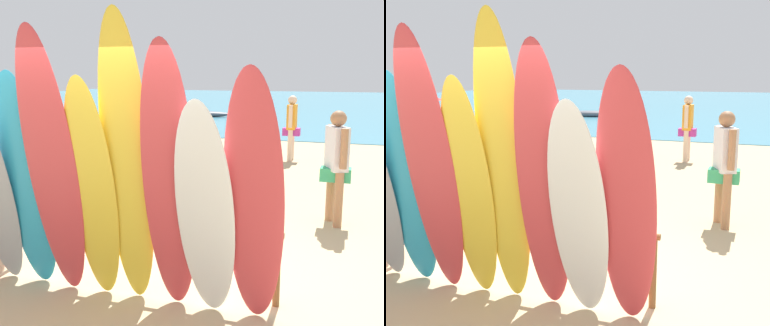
% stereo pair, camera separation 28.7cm
% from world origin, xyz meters
% --- Properties ---
extents(ground, '(60.00, 60.00, 0.00)m').
position_xyz_m(ground, '(0.00, 14.00, 0.00)').
color(ground, tan).
extents(ocean_water, '(60.00, 40.00, 0.02)m').
position_xyz_m(ocean_water, '(0.00, 31.66, 0.01)').
color(ocean_water, teal).
rests_on(ocean_water, ground).
extents(surfboard_rack, '(3.22, 0.07, 0.76)m').
position_xyz_m(surfboard_rack, '(0.00, 0.00, 0.60)').
color(surfboard_rack, brown).
rests_on(surfboard_rack, ground).
extents(surfboard_teal_1, '(0.59, 0.52, 2.32)m').
position_xyz_m(surfboard_teal_1, '(-0.98, -0.43, 1.16)').
color(surfboard_teal_1, '#289EC6').
rests_on(surfboard_teal_1, ground).
extents(surfboard_red_2, '(0.60, 0.65, 2.72)m').
position_xyz_m(surfboard_red_2, '(-0.59, -0.53, 1.36)').
color(surfboard_red_2, '#D13D42').
rests_on(surfboard_red_2, ground).
extents(surfboard_yellow_3, '(0.50, 0.53, 2.27)m').
position_xyz_m(surfboard_yellow_3, '(-0.19, -0.47, 1.13)').
color(surfboard_yellow_3, yellow).
rests_on(surfboard_yellow_3, ground).
extents(surfboard_yellow_4, '(0.52, 0.56, 2.85)m').
position_xyz_m(surfboard_yellow_4, '(0.18, -0.46, 1.43)').
color(surfboard_yellow_4, yellow).
rests_on(surfboard_yellow_4, ground).
extents(surfboard_red_5, '(0.56, 0.65, 2.58)m').
position_xyz_m(surfboard_red_5, '(0.62, -0.49, 1.29)').
color(surfboard_red_5, '#D13D42').
rests_on(surfboard_red_5, ground).
extents(surfboard_white_6, '(0.58, 0.62, 2.08)m').
position_xyz_m(surfboard_white_6, '(0.97, -0.52, 1.04)').
color(surfboard_white_6, white).
rests_on(surfboard_white_6, ground).
extents(surfboard_red_7, '(0.55, 0.58, 2.35)m').
position_xyz_m(surfboard_red_7, '(1.40, -0.50, 1.18)').
color(surfboard_red_7, '#D13D42').
rests_on(surfboard_red_7, ground).
extents(beachgoer_near_rack, '(0.44, 0.64, 1.68)m').
position_xyz_m(beachgoer_near_rack, '(0.65, 8.19, 0.97)').
color(beachgoer_near_rack, beige).
rests_on(beachgoer_near_rack, ground).
extents(beachgoer_midbeach, '(0.53, 0.41, 1.65)m').
position_xyz_m(beachgoer_midbeach, '(-2.75, 5.34, 0.95)').
color(beachgoer_midbeach, brown).
rests_on(beachgoer_midbeach, ground).
extents(beachgoer_by_water, '(0.45, 0.61, 1.72)m').
position_xyz_m(beachgoer_by_water, '(1.96, 2.94, 0.99)').
color(beachgoer_by_water, '#9E704C').
rests_on(beachgoer_by_water, ground).
extents(beach_chair_blue, '(0.62, 0.80, 0.80)m').
position_xyz_m(beach_chair_blue, '(-2.42, 2.25, 0.42)').
color(beach_chair_blue, '#B7B7BC').
rests_on(beach_chair_blue, ground).
extents(distant_boat, '(4.23, 1.65, 0.33)m').
position_xyz_m(distant_boat, '(-5.77, 18.88, 0.15)').
color(distant_boat, '#4C515B').
rests_on(distant_boat, ground).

